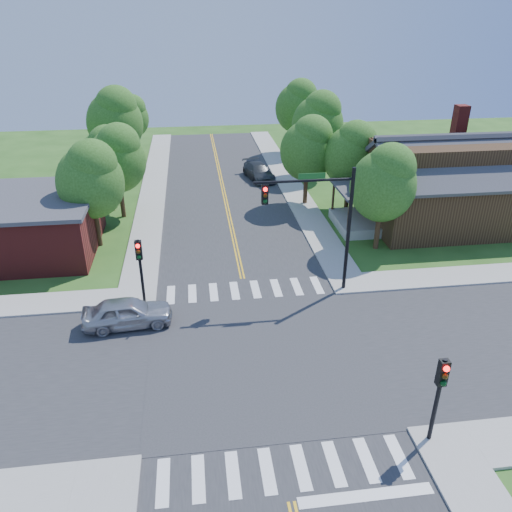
{
  "coord_description": "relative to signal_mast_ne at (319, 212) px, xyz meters",
  "views": [
    {
      "loc": [
        -2.57,
        -18.21,
        14.6
      ],
      "look_at": [
        0.62,
        6.15,
        2.2
      ],
      "focal_mm": 35.0,
      "sensor_mm": 36.0,
      "label": 1
    }
  ],
  "objects": [
    {
      "name": "tree_e_a",
      "position": [
        5.47,
        4.97,
        -0.17
      ],
      "size": [
        4.21,
        4.0,
        7.15
      ],
      "color": "#382314",
      "rests_on": "ground"
    },
    {
      "name": "intersection_patch",
      "position": [
        -3.91,
        -5.59,
        -4.85
      ],
      "size": [
        10.2,
        10.2,
        0.06
      ],
      "primitive_type": "cube",
      "color": "#2D2D30",
      "rests_on": "ground"
    },
    {
      "name": "signal_pole_nw",
      "position": [
        -9.51,
        -0.01,
        -2.19
      ],
      "size": [
        0.34,
        0.42,
        3.8
      ],
      "color": "black",
      "rests_on": "ground"
    },
    {
      "name": "tree_w_d",
      "position": [
        -12.56,
        30.93,
        -0.67
      ],
      "size": [
        3.75,
        3.57,
        6.38
      ],
      "color": "#382314",
      "rests_on": "ground"
    },
    {
      "name": "sidewalk_ne",
      "position": [
        11.9,
        10.23,
        -4.78
      ],
      "size": [
        40.0,
        40.0,
        0.14
      ],
      "color": "#9E9B93",
      "rests_on": "ground"
    },
    {
      "name": "tree_house",
      "position": [
        2.54,
        13.66,
        -0.11
      ],
      "size": [
        4.26,
        4.05,
        7.24
      ],
      "color": "#382314",
      "rests_on": "ground"
    },
    {
      "name": "centerline",
      "position": [
        -3.91,
        -5.59,
        -4.8
      ],
      "size": [
        0.3,
        90.0,
        0.01
      ],
      "color": "yellow",
      "rests_on": "ground"
    },
    {
      "name": "road_ew",
      "position": [
        -3.91,
        -5.59,
        -4.83
      ],
      "size": [
        90.0,
        10.0,
        0.04
      ],
      "primitive_type": "cube",
      "color": "#2D2D30",
      "rests_on": "ground"
    },
    {
      "name": "sidewalk_nw",
      "position": [
        -19.73,
        10.23,
        -4.78
      ],
      "size": [
        40.0,
        40.0,
        0.14
      ],
      "color": "#9E9B93",
      "rests_on": "ground"
    },
    {
      "name": "house_ne",
      "position": [
        11.19,
        8.65,
        -1.52
      ],
      "size": [
        13.05,
        8.8,
        7.11
      ],
      "color": "black",
      "rests_on": "ground"
    },
    {
      "name": "tree_w_b",
      "position": [
        -12.87,
        14.32,
        -0.42
      ],
      "size": [
        3.98,
        3.78,
        6.77
      ],
      "color": "#382314",
      "rests_on": "ground"
    },
    {
      "name": "tree_e_c",
      "position": [
        5.07,
        20.76,
        0.37
      ],
      "size": [
        4.69,
        4.46,
        7.97
      ],
      "color": "#382314",
      "rests_on": "ground"
    },
    {
      "name": "tree_e_b",
      "position": [
        5.51,
        12.03,
        -0.21
      ],
      "size": [
        4.17,
        3.96,
        7.09
      ],
      "color": "#382314",
      "rests_on": "ground"
    },
    {
      "name": "crosswalk_south",
      "position": [
        -3.91,
        -11.79,
        -4.8
      ],
      "size": [
        8.85,
        2.0,
        0.01
      ],
      "color": "white",
      "rests_on": "ground"
    },
    {
      "name": "stop_bar",
      "position": [
        -1.41,
        -13.19,
        -4.85
      ],
      "size": [
        4.6,
        0.45,
        0.09
      ],
      "primitive_type": "cube",
      "color": "white",
      "rests_on": "ground"
    },
    {
      "name": "car_dgrey",
      "position": [
        -0.41,
        20.69,
        -4.15
      ],
      "size": [
        3.91,
        5.64,
        1.41
      ],
      "primitive_type": "imported",
      "rotation": [
        0.0,
        0.0,
        0.21
      ],
      "color": "#343739",
      "rests_on": "ground"
    },
    {
      "name": "crosswalk_north",
      "position": [
        -3.91,
        0.61,
        -4.8
      ],
      "size": [
        8.85,
        2.0,
        0.01
      ],
      "color": "white",
      "rests_on": "ground"
    },
    {
      "name": "road_ns",
      "position": [
        -3.91,
        -5.59,
        -4.83
      ],
      "size": [
        10.0,
        90.0,
        0.04
      ],
      "primitive_type": "cube",
      "color": "#2D2D30",
      "rests_on": "ground"
    },
    {
      "name": "signal_pole_se",
      "position": [
        1.69,
        -11.21,
        -2.19
      ],
      "size": [
        0.34,
        0.42,
        3.8
      ],
      "color": "black",
      "rests_on": "ground"
    },
    {
      "name": "building_nw",
      "position": [
        -18.11,
        7.61,
        -2.97
      ],
      "size": [
        10.4,
        8.4,
        3.73
      ],
      "color": "maroon",
      "rests_on": "ground"
    },
    {
      "name": "car_silver",
      "position": [
        -10.16,
        -2.09,
        -4.1
      ],
      "size": [
        2.47,
        4.7,
        1.51
      ],
      "primitive_type": "imported",
      "rotation": [
        0.0,
        0.0,
        1.65
      ],
      "color": "#AFB0B6",
      "rests_on": "ground"
    },
    {
      "name": "signal_mast_ne",
      "position": [
        0.0,
        0.0,
        0.0
      ],
      "size": [
        5.3,
        0.42,
        7.2
      ],
      "color": "black",
      "rests_on": "ground"
    },
    {
      "name": "tree_bldg",
      "position": [
        -11.87,
        12.87,
        -0.14
      ],
      "size": [
        4.23,
        4.02,
        7.2
      ],
      "color": "#382314",
      "rests_on": "ground"
    },
    {
      "name": "tree_e_d",
      "position": [
        4.93,
        29.1,
        0.34
      ],
      "size": [
        4.66,
        4.43,
        7.92
      ],
      "color": "#382314",
      "rests_on": "ground"
    },
    {
      "name": "tree_w_c",
      "position": [
        -13.05,
        22.53,
        0.69
      ],
      "size": [
        4.97,
        4.72,
        8.45
      ],
      "color": "#382314",
      "rests_on": "ground"
    },
    {
      "name": "tree_w_a",
      "position": [
        -12.93,
        7.84,
        -0.09
      ],
      "size": [
        4.28,
        4.06,
        7.27
      ],
      "color": "#382314",
      "rests_on": "ground"
    },
    {
      "name": "ground",
      "position": [
        -3.91,
        -5.59,
        -4.85
      ],
      "size": [
        100.0,
        100.0,
        0.0
      ],
      "primitive_type": "plane",
      "color": "#29541A",
      "rests_on": "ground"
    }
  ]
}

